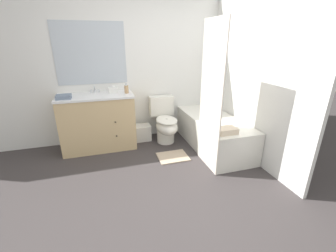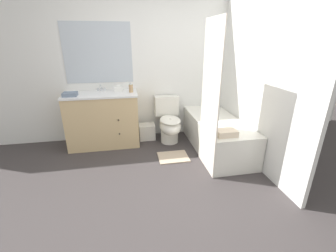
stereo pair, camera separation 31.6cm
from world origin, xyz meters
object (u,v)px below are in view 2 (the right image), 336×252
bathtub (217,134)px  soap_dispenser (131,88)px  tissue_box (119,88)px  bath_mat (173,157)px  toilet (169,122)px  wastebasket (147,132)px  hand_towel_folded (70,94)px  sink_faucet (101,89)px  bath_towel_folded (226,133)px  vanity_cabinet (103,119)px

bathtub → soap_dispenser: 1.55m
tissue_box → bath_mat: size_ratio=0.31×
toilet → bath_mat: (-0.05, -0.60, -0.34)m
wastebasket → hand_towel_folded: 1.39m
sink_faucet → toilet: sink_faucet is taller
sink_faucet → wastebasket: size_ratio=0.52×
bath_towel_folded → bath_mat: size_ratio=0.59×
tissue_box → toilet: bearing=-14.1°
toilet → soap_dispenser: size_ratio=4.95×
hand_towel_folded → bath_mat: bearing=-21.4°
soap_dispenser → hand_towel_folded: 0.91m
wastebasket → bath_towel_folded: 1.57m
vanity_cabinet → wastebasket: 0.79m
toilet → wastebasket: size_ratio=2.72×
bathtub → wastebasket: size_ratio=5.77×
tissue_box → sink_faucet: bearing=168.0°
wastebasket → tissue_box: (-0.44, 0.04, 0.78)m
bath_towel_folded → soap_dispenser: bearing=136.3°
bathtub → wastebasket: (-1.06, 0.60, -0.12)m
sink_faucet → bath_towel_folded: sink_faucet is taller
soap_dispenser → bath_towel_folded: soap_dispenser is taller
sink_faucet → bath_towel_folded: (1.64, -1.30, -0.37)m
hand_towel_folded → bath_mat: 1.80m
bathtub → bath_mat: bathtub is taller
sink_faucet → hand_towel_folded: (-0.43, -0.29, -0.01)m
vanity_cabinet → wastebasket: size_ratio=4.13×
toilet → soap_dispenser: 0.86m
soap_dispenser → vanity_cabinet: bearing=177.6°
bath_mat → soap_dispenser: bearing=129.8°
toilet → tissue_box: bearing=165.9°
bath_towel_folded → hand_towel_folded: bearing=153.9°
soap_dispenser → hand_towel_folded: bearing=-173.9°
vanity_cabinet → sink_faucet: 0.50m
bathtub → wastebasket: bearing=150.5°
tissue_box → hand_towel_folded: 0.74m
hand_towel_folded → bathtub: bearing=-10.3°
wastebasket → vanity_cabinet: bearing=-173.6°
hand_towel_folded → tissue_box: bearing=18.3°
soap_dispenser → bath_mat: (0.56, -0.67, -0.94)m
toilet → soap_dispenser: (-0.61, 0.07, 0.60)m
soap_dispenser → sink_faucet: bearing=157.6°
sink_faucet → toilet: (1.08, -0.26, -0.57)m
toilet → bath_towel_folded: toilet is taller
tissue_box → wastebasket: bearing=-4.7°
bathtub → hand_towel_folded: hand_towel_folded is taller
tissue_box → soap_dispenser: (0.20, -0.14, 0.02)m
vanity_cabinet → bath_towel_folded: 1.99m
wastebasket → bath_mat: 0.84m
bathtub → wastebasket: 1.22m
tissue_box → hand_towel_folded: bearing=-161.7°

